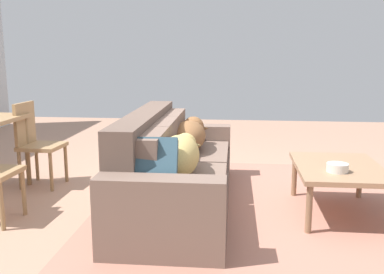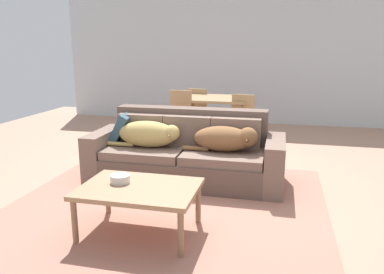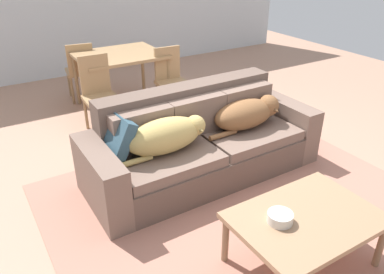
% 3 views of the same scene
% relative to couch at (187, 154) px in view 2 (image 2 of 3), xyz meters
% --- Properties ---
extents(ground_plane, '(10.00, 10.00, 0.00)m').
position_rel_couch_xyz_m(ground_plane, '(0.27, -0.09, -0.33)').
color(ground_plane, tan).
extents(back_partition, '(8.00, 0.12, 2.70)m').
position_rel_couch_xyz_m(back_partition, '(0.27, 3.91, 1.02)').
color(back_partition, silver).
rests_on(back_partition, ground).
extents(area_rug, '(3.24, 3.04, 0.01)m').
position_rel_couch_xyz_m(area_rug, '(0.00, -0.83, -0.32)').
color(area_rug, '#AF7360').
rests_on(area_rug, ground).
extents(couch, '(2.34, 0.89, 0.86)m').
position_rel_couch_xyz_m(couch, '(0.00, 0.00, 0.00)').
color(couch, brown).
rests_on(couch, ground).
extents(dog_on_left_cushion, '(0.90, 0.33, 0.32)m').
position_rel_couch_xyz_m(dog_on_left_cushion, '(-0.43, -0.12, 0.26)').
color(dog_on_left_cushion, tan).
rests_on(dog_on_left_cushion, couch).
extents(dog_on_right_cushion, '(0.86, 0.35, 0.30)m').
position_rel_couch_xyz_m(dog_on_right_cushion, '(0.50, -0.10, 0.25)').
color(dog_on_right_cushion, brown).
rests_on(dog_on_right_cushion, couch).
extents(throw_pillow_by_left_arm, '(0.29, 0.41, 0.40)m').
position_rel_couch_xyz_m(throw_pillow_by_left_arm, '(-0.85, 0.04, 0.28)').
color(throw_pillow_by_left_arm, '#355464').
rests_on(throw_pillow_by_left_arm, couch).
extents(coffee_table, '(1.01, 0.72, 0.44)m').
position_rel_couch_xyz_m(coffee_table, '(-0.05, -1.44, 0.06)').
color(coffee_table, '#A57B59').
rests_on(coffee_table, ground).
extents(bowl_on_coffee_table, '(0.17, 0.17, 0.07)m').
position_rel_couch_xyz_m(bowl_on_coffee_table, '(-0.25, -1.38, 0.14)').
color(bowl_on_coffee_table, silver).
rests_on(bowl_on_coffee_table, coffee_table).
extents(dining_table, '(1.13, 0.93, 0.76)m').
position_rel_couch_xyz_m(dining_table, '(-0.01, 2.04, 0.36)').
color(dining_table, '#A57F54').
rests_on(dining_table, ground).
extents(dining_chair_near_left, '(0.41, 0.41, 0.92)m').
position_rel_couch_xyz_m(dining_chair_near_left, '(-0.51, 1.50, 0.17)').
color(dining_chair_near_left, '#A57F54').
rests_on(dining_chair_near_left, ground).
extents(dining_chair_near_right, '(0.42, 0.42, 0.88)m').
position_rel_couch_xyz_m(dining_chair_near_right, '(0.50, 1.52, 0.16)').
color(dining_chair_near_right, '#A57F54').
rests_on(dining_chair_near_right, ground).
extents(dining_chair_far_left, '(0.45, 0.45, 0.86)m').
position_rel_couch_xyz_m(dining_chair_far_left, '(-0.41, 2.57, 0.15)').
color(dining_chair_far_left, '#A57F54').
rests_on(dining_chair_far_left, ground).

